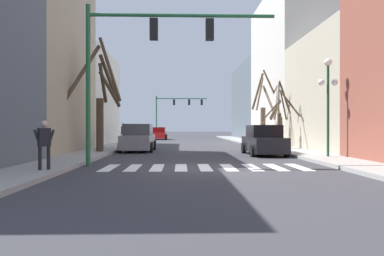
# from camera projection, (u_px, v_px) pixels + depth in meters

# --- Properties ---
(ground_plane) EXTENTS (240.00, 240.00, 0.00)m
(ground_plane) POSITION_uv_depth(u_px,v_px,m) (205.00, 168.00, 13.84)
(ground_plane) COLOR #38383D
(sidewalk_left) EXTENTS (2.08, 90.00, 0.15)m
(sidewalk_left) POSITION_uv_depth(u_px,v_px,m) (46.00, 167.00, 13.66)
(sidewalk_left) COLOR #9E9E99
(sidewalk_left) RESTS_ON ground_plane
(sidewalk_right) EXTENTS (2.08, 90.00, 0.15)m
(sidewalk_right) POSITION_uv_depth(u_px,v_px,m) (360.00, 166.00, 14.02)
(sidewalk_right) COLOR #9E9E99
(sidewalk_right) RESTS_ON ground_plane
(building_row_left) EXTENTS (6.00, 28.91, 11.48)m
(building_row_left) POSITION_uv_depth(u_px,v_px,m) (23.00, 68.00, 21.25)
(building_row_left) COLOR #515B66
(building_row_left) RESTS_ON ground_plane
(building_row_right) EXTENTS (6.00, 48.81, 13.64)m
(building_row_right) POSITION_uv_depth(u_px,v_px,m) (300.00, 86.00, 33.63)
(building_row_right) COLOR #934C3D
(building_row_right) RESTS_ON ground_plane
(crosswalk_stripes) EXTENTS (7.65, 2.60, 0.01)m
(crosswalk_stripes) POSITION_uv_depth(u_px,v_px,m) (205.00, 167.00, 14.18)
(crosswalk_stripes) COLOR white
(crosswalk_stripes) RESTS_ON ground_plane
(traffic_signal_near) EXTENTS (7.42, 0.28, 6.33)m
(traffic_signal_near) POSITION_uv_depth(u_px,v_px,m) (144.00, 48.00, 14.67)
(traffic_signal_near) COLOR #236038
(traffic_signal_near) RESTS_ON ground_plane
(traffic_signal_far) EXTENTS (7.65, 0.28, 6.25)m
(traffic_signal_far) POSITION_uv_depth(u_px,v_px,m) (175.00, 106.00, 56.09)
(traffic_signal_far) COLOR #236038
(traffic_signal_far) RESTS_ON ground_plane
(street_lamp_right_corner) EXTENTS (0.95, 0.36, 4.64)m
(street_lamp_right_corner) POSITION_uv_depth(u_px,v_px,m) (328.00, 87.00, 17.65)
(street_lamp_right_corner) COLOR #1E4C2D
(street_lamp_right_corner) RESTS_ON sidewalk_right
(car_at_intersection) EXTENTS (1.97, 4.48, 1.65)m
(car_at_intersection) POSITION_uv_depth(u_px,v_px,m) (264.00, 141.00, 20.64)
(car_at_intersection) COLOR black
(car_at_intersection) RESTS_ON ground_plane
(car_parked_left_far) EXTENTS (2.07, 4.76, 1.74)m
(car_parked_left_far) POSITION_uv_depth(u_px,v_px,m) (138.00, 139.00, 23.93)
(car_parked_left_far) COLOR gray
(car_parked_left_far) RESTS_ON ground_plane
(car_parked_left_mid) EXTENTS (2.01, 4.41, 1.54)m
(car_parked_left_mid) POSITION_uv_depth(u_px,v_px,m) (159.00, 134.00, 46.82)
(car_parked_left_mid) COLOR red
(car_parked_left_mid) RESTS_ON ground_plane
(pedestrian_waiting_at_curb) EXTENTS (0.78, 0.35, 1.83)m
(pedestrian_waiting_at_curb) POSITION_uv_depth(u_px,v_px,m) (262.00, 131.00, 29.58)
(pedestrian_waiting_at_curb) COLOR #282D47
(pedestrian_waiting_at_curb) RESTS_ON sidewalk_right
(pedestrian_on_left_sidewalk) EXTENTS (0.59, 0.49, 1.60)m
(pedestrian_on_left_sidewalk) POSITION_uv_depth(u_px,v_px,m) (44.00, 141.00, 12.09)
(pedestrian_on_left_sidewalk) COLOR black
(pedestrian_on_left_sidewalk) RESTS_ON sidewalk_left
(pedestrian_near_right_corner) EXTENTS (0.41, 0.71, 1.74)m
(pedestrian_near_right_corner) POSITION_uv_depth(u_px,v_px,m) (123.00, 132.00, 30.96)
(pedestrian_near_right_corner) COLOR #282D47
(pedestrian_near_right_corner) RESTS_ON sidewalk_left
(street_tree_left_far) EXTENTS (2.98, 3.62, 6.56)m
(street_tree_left_far) POSITION_uv_depth(u_px,v_px,m) (100.00, 99.00, 21.36)
(street_tree_left_far) COLOR #473828
(street_tree_left_far) RESTS_ON sidewalk_left
(street_tree_right_mid) EXTENTS (1.83, 1.50, 4.50)m
(street_tree_right_mid) POSITION_uv_depth(u_px,v_px,m) (280.00, 119.00, 26.74)
(street_tree_right_mid) COLOR #473828
(street_tree_right_mid) RESTS_ON sidewalk_right
(street_tree_left_mid) EXTENTS (2.18, 1.77, 4.47)m
(street_tree_left_mid) POSITION_uv_depth(u_px,v_px,m) (281.00, 120.00, 24.53)
(street_tree_left_mid) COLOR #473828
(street_tree_left_mid) RESTS_ON sidewalk_right
(street_tree_right_near) EXTENTS (2.76, 3.07, 6.10)m
(street_tree_right_near) POSITION_uv_depth(u_px,v_px,m) (264.00, 113.00, 30.40)
(street_tree_right_near) COLOR brown
(street_tree_right_near) RESTS_ON sidewalk_right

